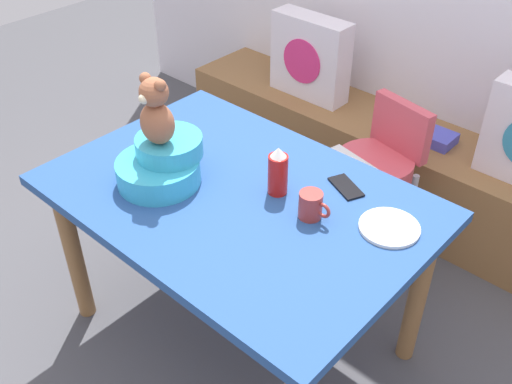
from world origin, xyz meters
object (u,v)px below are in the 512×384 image
object	(u,v)px
ketchup_bottle	(278,172)
book_stack	(434,137)
highchair	(377,165)
coffee_mug	(311,205)
dinner_plate_near	(389,227)
pillow_floral_left	(310,57)
cell_phone	(346,187)
infant_seat_teal	(162,163)
teddy_bear	(156,112)
dining_table	(238,215)

from	to	relation	value
ketchup_bottle	book_stack	bearing A→B (deg)	86.95
highchair	coffee_mug	bearing A→B (deg)	-77.10
dinner_plate_near	highchair	bearing A→B (deg)	123.94
pillow_floral_left	cell_phone	xyz separation A→B (m)	(0.86, -0.91, 0.06)
coffee_mug	cell_phone	xyz separation A→B (m)	(-0.01, 0.21, -0.04)
coffee_mug	dinner_plate_near	xyz separation A→B (m)	(0.23, 0.12, -0.04)
pillow_floral_left	cell_phone	world-z (taller)	pillow_floral_left
infant_seat_teal	coffee_mug	xyz separation A→B (m)	(0.53, 0.19, -0.02)
highchair	teddy_bear	size ratio (longest dim) A/B	3.16
book_stack	dining_table	xyz separation A→B (m)	(-0.16, -1.21, 0.15)
highchair	infant_seat_teal	distance (m)	1.01
dining_table	dinner_plate_near	bearing A→B (deg)	21.17
coffee_mug	dinner_plate_near	size ratio (longest dim) A/B	0.60
teddy_bear	cell_phone	xyz separation A→B (m)	(0.52, 0.40, -0.27)
highchair	coffee_mug	distance (m)	0.77
dining_table	pillow_floral_left	bearing A→B (deg)	116.67
dinner_plate_near	ketchup_bottle	bearing A→B (deg)	-167.09
book_stack	cell_phone	size ratio (longest dim) A/B	1.39
cell_phone	pillow_floral_left	bearing A→B (deg)	67.77
ketchup_bottle	highchair	bearing A→B (deg)	89.09
infant_seat_teal	book_stack	bearing A→B (deg)	72.70
dining_table	infant_seat_teal	world-z (taller)	infant_seat_teal
dining_table	cell_phone	size ratio (longest dim) A/B	9.28
book_stack	teddy_bear	xyz separation A→B (m)	(-0.41, -1.33, 0.53)
pillow_floral_left	cell_phone	bearing A→B (deg)	-46.36
dining_table	cell_phone	bearing A→B (deg)	46.96
cell_phone	book_stack	bearing A→B (deg)	30.70
infant_seat_teal	dinner_plate_near	world-z (taller)	infant_seat_teal
book_stack	dinner_plate_near	distance (m)	1.10
coffee_mug	dining_table	bearing A→B (deg)	-165.16
dinner_plate_near	cell_phone	distance (m)	0.25
highchair	dinner_plate_near	world-z (taller)	highchair
ketchup_bottle	coffee_mug	distance (m)	0.18
pillow_floral_left	dining_table	size ratio (longest dim) A/B	0.33
dining_table	coffee_mug	world-z (taller)	coffee_mug
coffee_mug	dinner_plate_near	bearing A→B (deg)	28.01
book_stack	dinner_plate_near	world-z (taller)	dinner_plate_near
ketchup_bottle	coffee_mug	bearing A→B (deg)	-9.99
infant_seat_teal	dinner_plate_near	size ratio (longest dim) A/B	1.65
pillow_floral_left	teddy_bear	world-z (taller)	teddy_bear
dinner_plate_near	teddy_bear	bearing A→B (deg)	-157.54
dining_table	dinner_plate_near	xyz separation A→B (m)	(0.50, 0.19, 0.11)
dinner_plate_near	book_stack	bearing A→B (deg)	108.59
book_stack	ketchup_bottle	distance (m)	1.16
pillow_floral_left	cell_phone	size ratio (longest dim) A/B	3.06
book_stack	coffee_mug	distance (m)	1.18
highchair	ketchup_bottle	bearing A→B (deg)	-90.91
pillow_floral_left	teddy_bear	xyz separation A→B (m)	(0.34, -1.31, 0.34)
highchair	teddy_bear	bearing A→B (deg)	-112.28
teddy_bear	pillow_floral_left	bearing A→B (deg)	104.68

